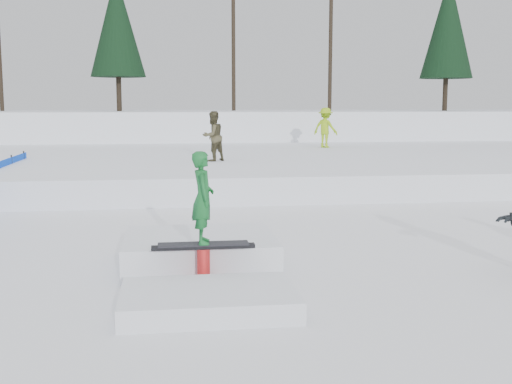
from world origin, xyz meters
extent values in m
plane|color=white|center=(0.00, 0.00, 0.00)|extent=(120.00, 120.00, 0.00)
cube|color=white|center=(0.00, 30.00, 1.20)|extent=(60.00, 14.00, 2.40)
cube|color=white|center=(0.00, 16.00, 0.40)|extent=(50.00, 18.00, 0.80)
cylinder|color=black|center=(-6.50, 12.30, 0.55)|extent=(0.05, 0.05, 1.10)
cylinder|color=black|center=(-6.50, 14.20, 0.55)|extent=(0.05, 0.05, 1.10)
cylinder|color=black|center=(-4.00, 28.50, 3.40)|extent=(0.30, 0.30, 2.00)
cone|color=black|center=(-4.00, 28.50, 7.38)|extent=(3.20, 3.20, 5.95)
cylinder|color=black|center=(3.00, 30.50, 7.15)|extent=(0.24, 0.24, 9.50)
cylinder|color=black|center=(9.00, 29.50, 6.40)|extent=(0.24, 0.24, 8.00)
cylinder|color=black|center=(16.00, 28.00, 3.40)|extent=(0.30, 0.30, 2.00)
cone|color=black|center=(16.00, 28.00, 7.55)|extent=(3.20, 3.20, 6.30)
imported|color=#454029|center=(0.39, 12.38, 1.69)|extent=(1.09, 1.05, 1.77)
imported|color=#93C316|center=(6.09, 18.81, 1.73)|extent=(1.35, 1.31, 1.85)
cube|color=white|center=(-0.69, 0.62, 0.27)|extent=(2.60, 2.20, 0.54)
cube|color=white|center=(-0.69, -1.88, 0.15)|extent=(2.40, 1.60, 0.30)
cylinder|color=red|center=(-0.69, -0.68, 0.03)|extent=(0.44, 0.44, 0.06)
cylinder|color=red|center=(-0.69, -0.68, 0.30)|extent=(0.20, 0.20, 0.60)
cube|color=black|center=(-0.69, -0.68, 0.63)|extent=(1.60, 0.16, 0.06)
cube|color=black|center=(-0.69, -0.68, 0.68)|extent=(1.40, 0.28, 0.03)
imported|color=#15672A|center=(-0.69, -0.68, 1.40)|extent=(0.34, 0.52, 1.42)
camera|label=1|loc=(-1.21, -10.42, 2.83)|focal=45.00mm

